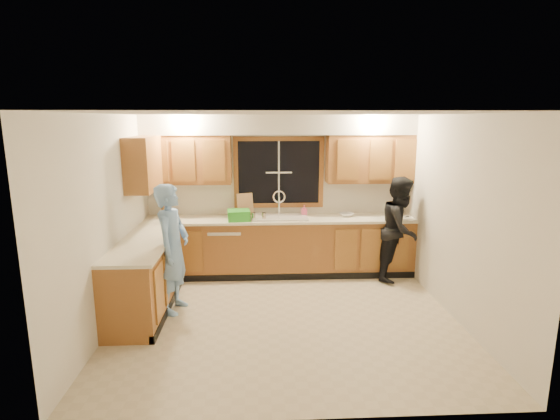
% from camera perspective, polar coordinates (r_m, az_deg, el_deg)
% --- Properties ---
extents(floor, '(4.20, 4.20, 0.00)m').
position_cam_1_polar(floor, '(5.63, 0.79, -13.87)').
color(floor, beige).
rests_on(floor, ground).
extents(ceiling, '(4.20, 4.20, 0.00)m').
position_cam_1_polar(ceiling, '(5.08, 0.87, 12.48)').
color(ceiling, silver).
extents(wall_back, '(4.20, 0.00, 4.20)m').
position_cam_1_polar(wall_back, '(7.07, -0.16, 2.12)').
color(wall_back, silver).
rests_on(wall_back, ground).
extents(wall_left, '(0.00, 3.80, 3.80)m').
position_cam_1_polar(wall_left, '(5.50, -21.60, -1.54)').
color(wall_left, silver).
rests_on(wall_left, ground).
extents(wall_right, '(0.00, 3.80, 3.80)m').
position_cam_1_polar(wall_right, '(5.74, 22.24, -1.05)').
color(wall_right, silver).
rests_on(wall_right, ground).
extents(base_cabinets_back, '(4.20, 0.60, 0.88)m').
position_cam_1_polar(base_cabinets_back, '(6.97, -0.04, -4.88)').
color(base_cabinets_back, '#985E2C').
rests_on(base_cabinets_back, ground).
extents(base_cabinets_left, '(0.60, 1.90, 0.88)m').
position_cam_1_polar(base_cabinets_left, '(5.96, -17.17, -8.36)').
color(base_cabinets_left, '#985E2C').
rests_on(base_cabinets_left, ground).
extents(countertop_back, '(4.20, 0.63, 0.04)m').
position_cam_1_polar(countertop_back, '(6.83, -0.03, -1.22)').
color(countertop_back, '#EBE2C6').
rests_on(countertop_back, base_cabinets_back).
extents(countertop_left, '(0.63, 1.90, 0.04)m').
position_cam_1_polar(countertop_left, '(5.81, -17.30, -4.10)').
color(countertop_left, '#EBE2C6').
rests_on(countertop_left, base_cabinets_left).
extents(upper_cabinets_left, '(1.35, 0.33, 0.75)m').
position_cam_1_polar(upper_cabinets_left, '(6.91, -12.05, 6.45)').
color(upper_cabinets_left, '#985E2C').
rests_on(upper_cabinets_left, wall_back).
extents(upper_cabinets_right, '(1.35, 0.33, 0.75)m').
position_cam_1_polar(upper_cabinets_right, '(7.05, 11.63, 6.56)').
color(upper_cabinets_right, '#985E2C').
rests_on(upper_cabinets_right, wall_back).
extents(upper_cabinets_return, '(0.33, 0.90, 0.75)m').
position_cam_1_polar(upper_cabinets_return, '(6.42, -17.43, 5.77)').
color(upper_cabinets_return, '#985E2C').
rests_on(upper_cabinets_return, wall_left).
extents(soffit, '(4.20, 0.35, 0.30)m').
position_cam_1_polar(soffit, '(6.80, -0.09, 11.05)').
color(soffit, beige).
rests_on(soffit, wall_back).
extents(window_frame, '(1.44, 0.03, 1.14)m').
position_cam_1_polar(window_frame, '(7.01, -0.15, 4.93)').
color(window_frame, black).
rests_on(window_frame, wall_back).
extents(sink, '(0.86, 0.52, 0.57)m').
position_cam_1_polar(sink, '(6.86, -0.04, -1.47)').
color(sink, silver).
rests_on(sink, countertop_back).
extents(dishwasher, '(0.60, 0.56, 0.82)m').
position_cam_1_polar(dishwasher, '(6.98, -7.05, -5.20)').
color(dishwasher, silver).
rests_on(dishwasher, floor).
extents(stove, '(0.58, 0.75, 0.90)m').
position_cam_1_polar(stove, '(5.44, -18.65, -10.30)').
color(stove, silver).
rests_on(stove, floor).
extents(man, '(0.51, 0.67, 1.66)m').
position_cam_1_polar(man, '(5.71, -13.87, -4.93)').
color(man, '#749FDB').
rests_on(man, floor).
extents(woman, '(0.96, 0.99, 1.60)m').
position_cam_1_polar(woman, '(6.90, 15.46, -2.38)').
color(woman, black).
rests_on(woman, floor).
extents(knife_block, '(0.15, 0.15, 0.22)m').
position_cam_1_polar(knife_block, '(7.11, -14.65, -0.02)').
color(knife_block, '#A2682C').
rests_on(knife_block, countertop_back).
extents(cutting_board, '(0.28, 0.18, 0.35)m').
position_cam_1_polar(cutting_board, '(7.01, -4.58, 0.74)').
color(cutting_board, tan).
rests_on(cutting_board, countertop_back).
extents(dish_crate, '(0.36, 0.34, 0.16)m').
position_cam_1_polar(dish_crate, '(6.70, -5.40, -0.68)').
color(dish_crate, green).
rests_on(dish_crate, countertop_back).
extents(soap_bottle, '(0.09, 0.09, 0.17)m').
position_cam_1_polar(soap_bottle, '(6.97, 3.17, -0.07)').
color(soap_bottle, '#F45D8E').
rests_on(soap_bottle, countertop_back).
extents(bowl, '(0.26, 0.26, 0.06)m').
position_cam_1_polar(bowl, '(7.03, 8.64, -0.59)').
color(bowl, silver).
rests_on(bowl, countertop_back).
extents(can_left, '(0.07, 0.07, 0.11)m').
position_cam_1_polar(can_left, '(6.72, -3.48, -0.79)').
color(can_left, '#BDAC92').
rests_on(can_left, countertop_back).
extents(can_right, '(0.08, 0.08, 0.12)m').
position_cam_1_polar(can_right, '(6.67, -2.13, -0.86)').
color(can_right, '#BDAC92').
rests_on(can_right, countertop_back).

